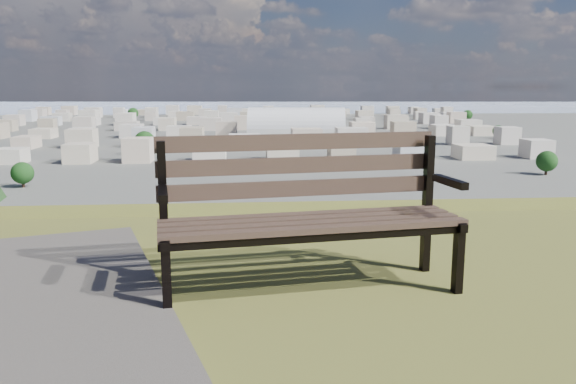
{
  "coord_description": "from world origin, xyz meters",
  "views": [
    {
      "loc": [
        -1.24,
        -1.79,
        26.33
      ],
      "look_at": [
        -0.82,
        3.7,
        25.3
      ],
      "focal_mm": 35.0,
      "sensor_mm": 36.0,
      "label": 1
    }
  ],
  "objects": [
    {
      "name": "park_bench",
      "position": [
        -0.83,
        1.81,
        25.58
      ],
      "size": [
        2.02,
        0.9,
        1.02
      ],
      "rotation": [
        0.0,
        0.0,
        0.15
      ],
      "color": "#49332A",
      "rests_on": "hilltop_mesa"
    },
    {
      "name": "arena",
      "position": [
        25.74,
        288.34,
        4.92
      ],
      "size": [
        51.42,
        26.28,
        20.85
      ],
      "rotation": [
        0.0,
        0.0,
        -0.11
      ],
      "color": "silver",
      "rests_on": "ground"
    },
    {
      "name": "city_blocks",
      "position": [
        0.0,
        394.44,
        3.5
      ],
      "size": [
        395.0,
        361.0,
        7.0
      ],
      "color": "beige",
      "rests_on": "ground"
    },
    {
      "name": "city_trees",
      "position": [
        -26.39,
        319.0,
        4.83
      ],
      "size": [
        406.52,
        387.2,
        9.98
      ],
      "color": "black",
      "rests_on": "ground"
    },
    {
      "name": "bay_water",
      "position": [
        0.0,
        900.0,
        0.0
      ],
      "size": [
        2400.0,
        700.0,
        0.12
      ],
      "primitive_type": "cube",
      "color": "#99ADC3",
      "rests_on": "ground"
    },
    {
      "name": "far_hills",
      "position": [
        -60.92,
        1402.93,
        25.47
      ],
      "size": [
        2050.0,
        340.0,
        60.0
      ],
      "color": "#99A1BF",
      "rests_on": "ground"
    }
  ]
}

